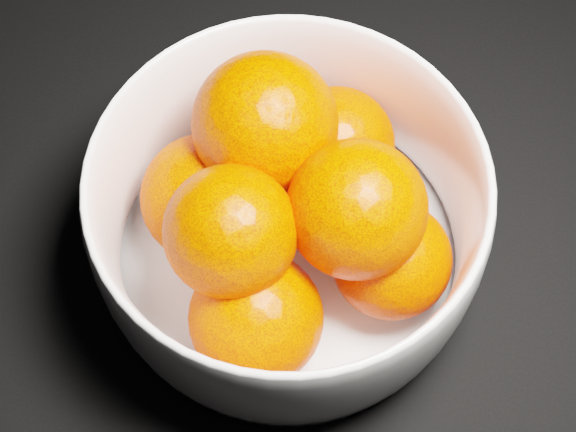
{
  "coord_description": "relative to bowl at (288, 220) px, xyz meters",
  "views": [
    {
      "loc": [
        -0.1,
        0.02,
        0.51
      ],
      "look_at": [
        -0.09,
        0.25,
        0.07
      ],
      "focal_mm": 50.0,
      "sensor_mm": 36.0,
      "label": 1
    }
  ],
  "objects": [
    {
      "name": "bowl",
      "position": [
        0.0,
        0.0,
        0.0
      ],
      "size": [
        0.25,
        0.25,
        0.12
      ],
      "rotation": [
        0.0,
        0.0,
        -0.03
      ],
      "color": "white",
      "rests_on": "ground"
    },
    {
      "name": "orange_pile",
      "position": [
        -0.0,
        0.0,
        0.01
      ],
      "size": [
        0.2,
        0.2,
        0.13
      ],
      "color": "#FF3B00",
      "rests_on": "bowl"
    }
  ]
}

